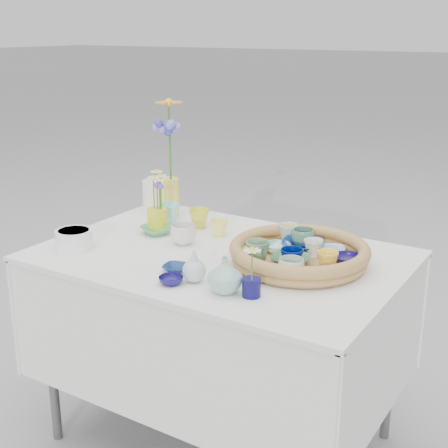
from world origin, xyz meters
The scene contains 34 objects.
ground centered at (0.00, 0.00, 0.00)m, with size 80.00×80.00×0.00m, color gray.
display_table centered at (0.00, 0.00, 0.00)m, with size 1.26×0.86×0.77m, color silver, non-canonical shape.
wicker_tray centered at (0.28, 0.05, 0.80)m, with size 0.47×0.47×0.08m, color #955E33, non-canonical shape.
tray_ceramic_0 centered at (0.25, 0.13, 0.80)m, with size 0.15×0.15×0.04m, color navy.
tray_ceramic_1 centered at (0.44, 0.09, 0.80)m, with size 0.10×0.10×0.03m, color #181054.
tray_ceramic_2 centered at (0.40, 0.01, 0.82)m, with size 0.07×0.07×0.07m, color yellow.
tray_ceramic_3 centered at (0.28, -0.01, 0.80)m, with size 0.12×0.12×0.03m, color #3C7343.
tray_ceramic_4 centered at (0.17, -0.05, 0.82)m, with size 0.08×0.08×0.07m, color #5D8E63.
tray_ceramic_5 centered at (0.18, 0.08, 0.80)m, with size 0.09×0.09×0.03m, color #B4E6CD.
tray_ceramic_6 centered at (0.17, 0.20, 0.82)m, with size 0.07×0.07×0.07m, color #A6DDC5.
tray_ceramic_7 centered at (0.31, 0.10, 0.81)m, with size 0.07×0.07×0.06m, color silver.
tray_ceramic_8 centered at (0.35, 0.17, 0.79)m, with size 0.09×0.09×0.02m, color #8AABD2.
tray_ceramic_9 centered at (0.30, -0.04, 0.82)m, with size 0.07×0.07×0.07m, color #000E54.
tray_ceramic_10 centered at (0.13, -0.02, 0.80)m, with size 0.09×0.09×0.03m, color #F3CB90.
tray_ceramic_11 centered at (0.33, -0.11, 0.82)m, with size 0.08×0.08×0.07m, color #A1BFB4.
tray_ceramic_12 centered at (0.23, 0.18, 0.82)m, with size 0.08×0.08×0.06m, color #487F5C.
loose_ceramic_0 centered at (-0.24, 0.21, 0.80)m, with size 0.08×0.08×0.08m, color yellow.
loose_ceramic_1 centered at (-0.12, 0.17, 0.80)m, with size 0.07×0.07×0.06m, color #FFF162.
loose_ceramic_2 centered at (-0.33, 0.06, 0.78)m, with size 0.12×0.12×0.03m, color #559D69.
loose_ceramic_3 centered at (-0.17, 0.02, 0.80)m, with size 0.09×0.09×0.07m, color silver.
loose_ceramic_4 centered at (-0.04, -0.22, 0.78)m, with size 0.08×0.08×0.02m, color navy.
loose_ceramic_5 centered at (-0.38, 0.21, 0.80)m, with size 0.08×0.08×0.08m, color #98EBE5.
loose_ceramic_6 centered at (0.01, -0.31, 0.78)m, with size 0.08×0.08×0.02m, color #140E54.
fluted_bowl centered at (-0.48, -0.23, 0.80)m, with size 0.13×0.13×0.07m, color white, non-canonical shape.
bud_vase_paleblue centered at (0.06, -0.26, 0.82)m, with size 0.07×0.07×0.11m, color #B1C2CA, non-canonical shape.
bud_vase_seafoam centered at (0.19, -0.28, 0.82)m, with size 0.11×0.11×0.11m, color #87B8AE.
bud_vase_cobalt centered at (0.27, -0.26, 0.79)m, with size 0.06×0.06×0.06m, color #0C0847.
single_daisy centered at (0.28, -0.28, 0.87)m, with size 0.06×0.06×0.11m, color white, non-canonical shape.
tall_vase_yellow centered at (-0.44, 0.29, 0.84)m, with size 0.09×0.09×0.16m, color #FFE450.
gerbera centered at (-0.43, 0.28, 1.08)m, with size 0.13×0.13×0.34m, color orange, non-canonical shape.
hydrangea centered at (-0.43, 0.29, 1.03)m, with size 0.08×0.08×0.30m, color #3D3AB5, non-canonical shape.
white_pitcher centered at (-0.55, 0.32, 0.83)m, with size 0.14×0.10×0.13m, color #EAE9CD, non-canonical shape.
daisy_cup centered at (-0.37, 0.11, 0.81)m, with size 0.08×0.08×0.08m, color yellow.
daisy_posy centered at (-0.37, 0.12, 0.92)m, with size 0.08×0.08×0.15m, color white, non-canonical shape.
Camera 1 is at (1.11, -1.75, 1.53)m, focal length 50.00 mm.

